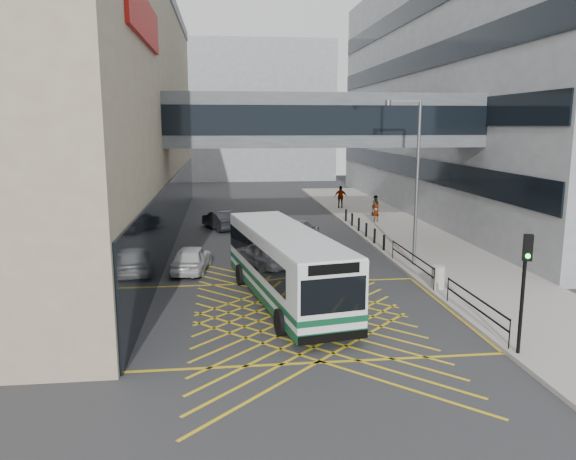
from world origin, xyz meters
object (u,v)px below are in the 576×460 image
object	(u,v)px
car_white	(192,258)
pedestrian_b	(376,205)
bus	(285,264)
pedestrian_c	(341,197)
car_dark	(220,220)
traffic_light	(525,277)
car_silver	(298,230)
street_lamp	(414,173)
litter_bin	(438,277)
pedestrian_a	(376,211)

from	to	relation	value
car_white	pedestrian_b	xyz separation A→B (m)	(13.69, 15.26, 0.27)
bus	pedestrian_c	world-z (taller)	bus
car_dark	traffic_light	distance (m)	25.42
car_silver	pedestrian_c	distance (m)	14.01
bus	pedestrian_b	bearing A→B (deg)	54.82
car_silver	street_lamp	world-z (taller)	street_lamp
car_dark	litter_bin	bearing A→B (deg)	98.78
bus	car_dark	xyz separation A→B (m)	(-2.68, 16.92, -0.96)
car_white	pedestrian_b	size ratio (longest dim) A/B	2.72
car_white	pedestrian_b	distance (m)	20.50
traffic_light	pedestrian_a	distance (m)	24.71
bus	car_dark	distance (m)	17.16
car_dark	pedestrian_c	size ratio (longest dim) A/B	2.20
car_silver	traffic_light	bearing A→B (deg)	128.02
car_white	pedestrian_c	world-z (taller)	pedestrian_c
bus	car_white	size ratio (longest dim) A/B	2.55
car_dark	litter_bin	xyz separation A→B (m)	(9.54, -16.28, 0.01)
car_white	litter_bin	size ratio (longest dim) A/B	4.29
car_silver	street_lamp	bearing A→B (deg)	148.56
car_silver	pedestrian_c	world-z (taller)	pedestrian_c
car_white	pedestrian_a	distance (m)	17.98
car_dark	pedestrian_a	bearing A→B (deg)	163.37
litter_bin	bus	bearing A→B (deg)	-174.68
bus	traffic_light	distance (m)	9.45
car_dark	car_silver	size ratio (longest dim) A/B	0.91
car_dark	pedestrian_a	world-z (taller)	pedestrian_a
pedestrian_b	street_lamp	bearing A→B (deg)	-138.95
traffic_light	bus	bearing A→B (deg)	152.62
traffic_light	pedestrian_a	size ratio (longest dim) A/B	2.47
car_silver	pedestrian_b	xyz separation A→B (m)	(7.41, 8.49, 0.24)
car_silver	litter_bin	world-z (taller)	car_silver
bus	pedestrian_b	size ratio (longest dim) A/B	6.92
street_lamp	litter_bin	size ratio (longest dim) A/B	8.22
bus	pedestrian_c	xyz separation A→B (m)	(7.68, 25.08, -0.50)
traffic_light	pedestrian_a	bearing A→B (deg)	102.47
car_silver	pedestrian_a	xyz separation A→B (m)	(6.64, 5.72, 0.23)
car_dark	pedestrian_b	world-z (taller)	pedestrian_b
car_dark	car_silver	xyz separation A→B (m)	(4.87, -4.72, 0.06)
bus	pedestrian_b	distance (m)	22.82
litter_bin	pedestrian_a	bearing A→B (deg)	83.50
litter_bin	pedestrian_a	distance (m)	17.40
pedestrian_b	traffic_light	bearing A→B (deg)	-135.99
car_white	pedestrian_a	xyz separation A→B (m)	(12.93, 12.49, 0.25)
car_white	street_lamp	xyz separation A→B (m)	(11.16, -0.50, 4.19)
car_white	pedestrian_a	size ratio (longest dim) A/B	2.77
car_white	pedestrian_c	xyz separation A→B (m)	(11.78, 19.65, 0.42)
street_lamp	pedestrian_a	bearing A→B (deg)	80.37
traffic_light	pedestrian_b	world-z (taller)	traffic_light
street_lamp	car_dark	bearing A→B (deg)	127.21
bus	pedestrian_b	xyz separation A→B (m)	(9.60, 20.69, -0.66)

